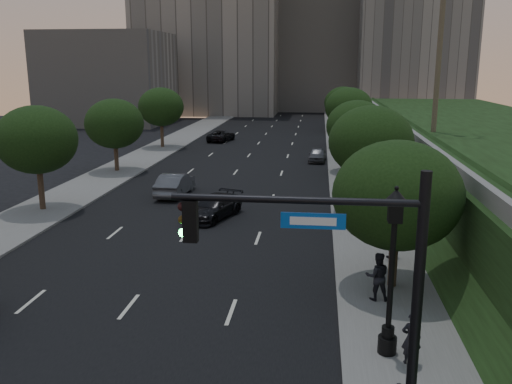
# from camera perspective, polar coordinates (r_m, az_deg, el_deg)

# --- Properties ---
(ground) EXTENTS (160.00, 160.00, 0.00)m
(ground) POSITION_cam_1_polar(r_m,az_deg,el_deg) (17.87, -18.89, -18.23)
(ground) COLOR black
(ground) RESTS_ON ground
(road_surface) EXTENTS (16.00, 140.00, 0.02)m
(road_surface) POSITION_cam_1_polar(r_m,az_deg,el_deg) (45.12, -2.55, 1.59)
(road_surface) COLOR black
(road_surface) RESTS_ON ground
(sidewalk_right) EXTENTS (4.50, 140.00, 0.15)m
(sidewalk_right) POSITION_cam_1_polar(r_m,az_deg,el_deg) (44.65, 10.55, 1.34)
(sidewalk_right) COLOR slate
(sidewalk_right) RESTS_ON ground
(sidewalk_left) EXTENTS (4.50, 140.00, 0.15)m
(sidewalk_left) POSITION_cam_1_polar(r_m,az_deg,el_deg) (47.81, -14.77, 1.91)
(sidewalk_left) COLOR slate
(sidewalk_left) RESTS_ON ground
(parapet_wall) EXTENTS (0.35, 90.00, 0.70)m
(parapet_wall) POSITION_cam_1_polar(r_m,az_deg,el_deg) (42.37, 15.38, 6.32)
(parapet_wall) COLOR slate
(parapet_wall) RESTS_ON embankment
(office_block_left) EXTENTS (26.00, 20.00, 32.00)m
(office_block_left) POSITION_cam_1_polar(r_m,az_deg,el_deg) (107.92, -4.83, 16.87)
(office_block_left) COLOR gray
(office_block_left) RESTS_ON ground
(office_block_mid) EXTENTS (22.00, 18.00, 26.00)m
(office_block_mid) POSITION_cam_1_polar(r_m,az_deg,el_deg) (115.68, 6.34, 15.11)
(office_block_mid) COLOR #A5A198
(office_block_mid) RESTS_ON ground
(office_block_right) EXTENTS (20.00, 22.00, 36.00)m
(office_block_right) POSITION_cam_1_polar(r_m,az_deg,el_deg) (111.26, 16.13, 17.34)
(office_block_right) COLOR gray
(office_block_right) RESTS_ON ground
(office_block_filler) EXTENTS (18.00, 16.00, 14.00)m
(office_block_filler) POSITION_cam_1_polar(r_m,az_deg,el_deg) (89.96, -15.24, 11.46)
(office_block_filler) COLOR #A5A198
(office_block_filler) RESTS_ON ground
(tree_right_a) EXTENTS (5.20, 5.20, 6.24)m
(tree_right_a) POSITION_cam_1_polar(r_m,az_deg,el_deg) (22.43, 14.63, -0.33)
(tree_right_a) COLOR #38281C
(tree_right_a) RESTS_ON ground
(tree_right_b) EXTENTS (5.20, 5.20, 6.74)m
(tree_right_b) POSITION_cam_1_polar(r_m,az_deg,el_deg) (34.08, 12.01, 5.20)
(tree_right_b) COLOR #38281C
(tree_right_b) RESTS_ON ground
(tree_right_c) EXTENTS (5.20, 5.20, 6.24)m
(tree_right_c) POSITION_cam_1_polar(r_m,az_deg,el_deg) (47.00, 10.59, 6.81)
(tree_right_c) COLOR #38281C
(tree_right_c) RESTS_ON ground
(tree_right_d) EXTENTS (5.20, 5.20, 6.74)m
(tree_right_d) POSITION_cam_1_polar(r_m,az_deg,el_deg) (60.87, 9.76, 8.73)
(tree_right_d) COLOR #38281C
(tree_right_d) RESTS_ON ground
(tree_right_e) EXTENTS (5.20, 5.20, 6.24)m
(tree_right_e) POSITION_cam_1_polar(r_m,az_deg,el_deg) (75.85, 9.18, 9.24)
(tree_right_e) COLOR #38281C
(tree_right_e) RESTS_ON ground
(tree_left_b) EXTENTS (5.00, 5.00, 6.71)m
(tree_left_b) POSITION_cam_1_polar(r_m,az_deg,el_deg) (36.38, -22.10, 5.11)
(tree_left_b) COLOR #38281C
(tree_left_b) RESTS_ON ground
(tree_left_c) EXTENTS (5.00, 5.00, 6.34)m
(tree_left_c) POSITION_cam_1_polar(r_m,az_deg,el_deg) (48.15, -14.69, 6.97)
(tree_left_c) COLOR #38281C
(tree_left_c) RESTS_ON ground
(tree_left_d) EXTENTS (5.00, 5.00, 6.71)m
(tree_left_d) POSITION_cam_1_polar(r_m,az_deg,el_deg) (61.32, -9.97, 8.81)
(tree_left_d) COLOR #38281C
(tree_left_d) RESTS_ON ground
(traffic_signal_mast) EXTENTS (5.68, 0.56, 7.00)m
(traffic_signal_mast) POSITION_cam_1_polar(r_m,az_deg,el_deg) (12.56, 11.44, -12.76)
(traffic_signal_mast) COLOR black
(traffic_signal_mast) RESTS_ON ground
(street_lamp) EXTENTS (0.64, 0.64, 5.62)m
(street_lamp) POSITION_cam_1_polar(r_m,az_deg,el_deg) (17.48, 14.03, -8.96)
(street_lamp) COLOR black
(street_lamp) RESTS_ON ground
(sedan_mid_left) EXTENTS (1.87, 4.99, 1.63)m
(sedan_mid_left) POSITION_cam_1_polar(r_m,az_deg,el_deg) (39.01, -8.50, 0.81)
(sedan_mid_left) COLOR #4D4E52
(sedan_mid_left) RESTS_ON ground
(sedan_far_left) EXTENTS (3.12, 5.20, 1.35)m
(sedan_far_left) POSITION_cam_1_polar(r_m,az_deg,el_deg) (66.41, -3.68, 5.93)
(sedan_far_left) COLOR black
(sedan_far_left) RESTS_ON ground
(sedan_near_right) EXTENTS (3.39, 5.13, 1.38)m
(sedan_near_right) POSITION_cam_1_polar(r_m,az_deg,el_deg) (32.97, -4.48, -1.60)
(sedan_near_right) COLOR black
(sedan_near_right) RESTS_ON ground
(sedan_far_right) EXTENTS (1.80, 4.07, 1.36)m
(sedan_far_right) POSITION_cam_1_polar(r_m,az_deg,el_deg) (52.63, 6.47, 3.95)
(sedan_far_right) COLOR #505156
(sedan_far_right) RESTS_ON ground
(pedestrian_a) EXTENTS (0.63, 0.43, 1.67)m
(pedestrian_a) POSITION_cam_1_polar(r_m,az_deg,el_deg) (17.75, 16.05, -14.60)
(pedestrian_a) COLOR black
(pedestrian_a) RESTS_ON sidewalk_right
(pedestrian_b) EXTENTS (0.98, 0.78, 1.93)m
(pedestrian_b) POSITION_cam_1_polar(r_m,az_deg,el_deg) (21.79, 12.67, -8.66)
(pedestrian_b) COLOR black
(pedestrian_b) RESTS_ON sidewalk_right
(pedestrian_c) EXTENTS (0.97, 0.74, 1.53)m
(pedestrian_c) POSITION_cam_1_polar(r_m,az_deg,el_deg) (26.50, 14.12, -5.20)
(pedestrian_c) COLOR black
(pedestrian_c) RESTS_ON sidewalk_right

